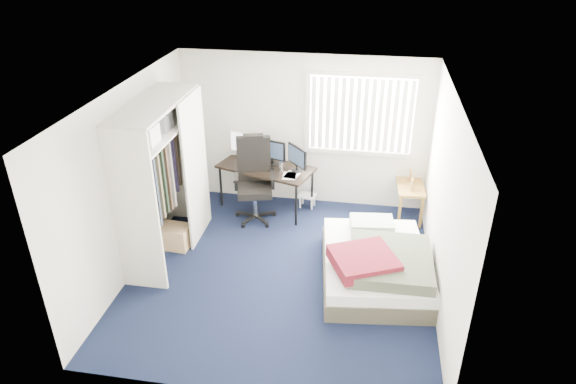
{
  "coord_description": "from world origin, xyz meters",
  "views": [
    {
      "loc": [
        1.03,
        -5.61,
        4.25
      ],
      "look_at": [
        0.02,
        0.4,
        1.03
      ],
      "focal_mm": 32.0,
      "sensor_mm": 36.0,
      "label": 1
    }
  ],
  "objects_px": {
    "desk": "(267,164)",
    "nightstand": "(410,188)",
    "bed": "(376,264)",
    "office_chair": "(255,188)"
  },
  "relations": [
    {
      "from": "desk",
      "to": "nightstand",
      "type": "xyz_separation_m",
      "value": [
        2.3,
        0.1,
        -0.28
      ]
    },
    {
      "from": "desk",
      "to": "nightstand",
      "type": "bearing_deg",
      "value": 2.38
    },
    {
      "from": "office_chair",
      "to": "nightstand",
      "type": "relative_size",
      "value": 1.6
    },
    {
      "from": "desk",
      "to": "nightstand",
      "type": "relative_size",
      "value": 1.97
    },
    {
      "from": "desk",
      "to": "office_chair",
      "type": "height_order",
      "value": "office_chair"
    },
    {
      "from": "nightstand",
      "to": "bed",
      "type": "xyz_separation_m",
      "value": [
        -0.48,
        -1.83,
        -0.24
      ]
    },
    {
      "from": "desk",
      "to": "nightstand",
      "type": "height_order",
      "value": "desk"
    },
    {
      "from": "desk",
      "to": "bed",
      "type": "relative_size",
      "value": 0.84
    },
    {
      "from": "nightstand",
      "to": "bed",
      "type": "height_order",
      "value": "nightstand"
    },
    {
      "from": "bed",
      "to": "nightstand",
      "type": "bearing_deg",
      "value": 75.19
    }
  ]
}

